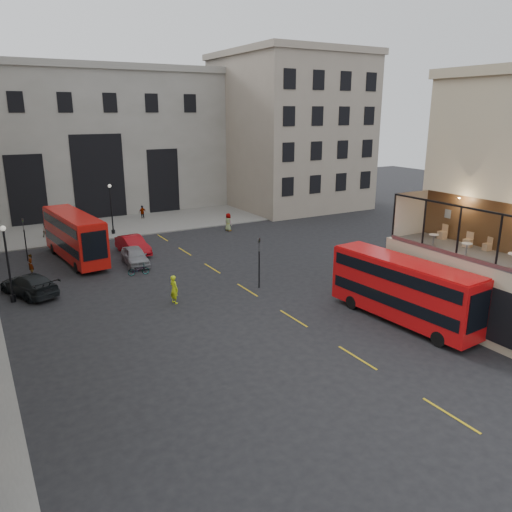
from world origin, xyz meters
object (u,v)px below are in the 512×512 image
car_c (29,285)px  cafe_chair_b (487,246)px  bus_far (74,234)px  pedestrian_d (228,222)px  street_lamp_b (112,212)px  traffic_light_near (259,256)px  cafe_chair_c (468,242)px  cyclist (174,289)px  cafe_chair_d (442,234)px  bus_near (403,288)px  car_a (135,256)px  pedestrian_c (143,212)px  street_lamp_a (9,268)px  car_b (133,245)px  pedestrian_a (46,231)px  cafe_table_far (434,238)px  cafe_table_mid (467,247)px  pedestrian_b (70,230)px  pedestrian_e (31,265)px  traffic_light_far (24,234)px  bicycle (138,270)px

car_c → cafe_chair_b: size_ratio=6.57×
bus_far → pedestrian_d: bus_far is taller
street_lamp_b → pedestrian_d: street_lamp_b is taller
traffic_light_near → cafe_chair_c: (8.26, -11.00, 2.45)m
cyclist → cafe_chair_d: size_ratio=2.09×
bus_near → cafe_chair_c: size_ratio=11.07×
car_a → cafe_chair_b: bearing=-52.2°
pedestrian_c → cafe_chair_d: size_ratio=1.78×
street_lamp_a → traffic_light_near: bearing=-20.6°
car_b → pedestrian_a: 11.79m
street_lamp_b → bus_far: (-5.25, -7.96, -0.06)m
pedestrian_d → cafe_table_far: (0.35, -27.22, 4.11)m
traffic_light_near → car_c: traffic_light_near is taller
pedestrian_d → cafe_table_mid: bearing=166.2°
pedestrian_b → cafe_chair_b: bearing=-107.2°
pedestrian_b → pedestrian_e: bearing=-159.0°
cafe_chair_b → pedestrian_c: bearing=101.9°
pedestrian_e → cafe_table_far: cafe_table_far is taller
bus_near → pedestrian_d: size_ratio=5.22×
cafe_chair_b → bus_far: bearing=125.7°
car_b → cafe_chair_b: size_ratio=6.12×
car_b → pedestrian_e: 9.09m
pedestrian_b → cafe_table_mid: cafe_table_mid is taller
cafe_chair_c → cafe_table_mid: bearing=-144.3°
cyclist → pedestrian_e: (-7.67, 11.43, -0.14)m
traffic_light_far → street_lamp_b: street_lamp_b is taller
traffic_light_near → pedestrian_d: size_ratio=1.96×
bus_near → cafe_chair_d: cafe_chair_d is taller
cafe_chair_b → cafe_chair_c: 1.16m
traffic_light_far → pedestrian_b: traffic_light_far is taller
car_b → cafe_table_mid: (11.87, -25.96, 4.28)m
cafe_table_mid → cafe_table_far: bearing=87.2°
bus_near → cafe_table_far: bearing=-2.4°
bus_far → bicycle: 7.75m
cyclist → pedestrian_b: cyclist is taller
traffic_light_near → cafe_chair_d: cafe_chair_d is taller
bus_near → bicycle: bearing=123.6°
traffic_light_near → pedestrian_a: size_ratio=2.44×
pedestrian_b → pedestrian_e: size_ratio=1.00×
car_b → cafe_chair_b: 29.62m
car_a → pedestrian_b: bearing=108.2°
traffic_light_near → cafe_chair_c: size_ratio=4.16×
traffic_light_near → pedestrian_a: (-11.38, 23.84, -1.64)m
pedestrian_c → pedestrian_e: pedestrian_e is taller
bus_near → cafe_table_mid: (2.04, -2.56, 2.86)m
cafe_chair_d → pedestrian_e: bearing=137.9°
traffic_light_far → pedestrian_d: size_ratio=1.96×
bus_far → cafe_table_far: cafe_table_far is taller
traffic_light_near → bus_far: 17.39m
traffic_light_near → street_lamp_a: (-16.00, 6.00, -0.03)m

